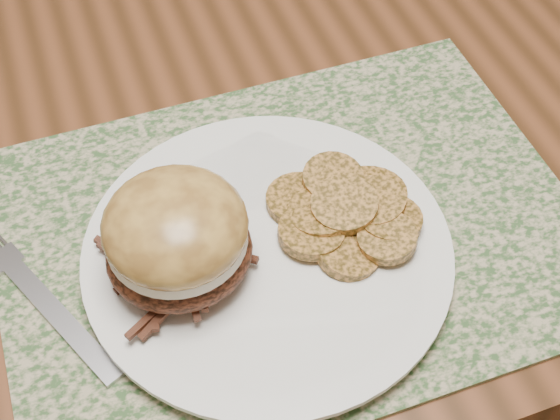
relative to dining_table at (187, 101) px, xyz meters
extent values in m
plane|color=brown|center=(0.00, 0.00, -0.67)|extent=(3.50, 3.50, 0.00)
cube|color=brown|center=(0.00, 0.00, 0.06)|extent=(1.50, 0.90, 0.04)
cylinder|color=brown|center=(0.69, 0.39, -0.32)|extent=(0.06, 0.06, 0.71)
cube|color=#35552B|center=(0.02, -0.25, 0.08)|extent=(0.45, 0.33, 0.00)
cylinder|color=white|center=(-0.01, -0.27, 0.09)|extent=(0.26, 0.26, 0.02)
ellipsoid|color=black|center=(-0.07, -0.27, 0.12)|extent=(0.10, 0.10, 0.04)
cylinder|color=beige|center=(-0.07, -0.27, 0.14)|extent=(0.10, 0.10, 0.01)
ellipsoid|color=#B3833B|center=(-0.07, -0.27, 0.15)|extent=(0.10, 0.10, 0.06)
cylinder|color=#B27534|center=(0.03, -0.24, 0.10)|extent=(0.07, 0.07, 0.01)
cylinder|color=#B27534|center=(0.06, -0.24, 0.11)|extent=(0.06, 0.06, 0.01)
cylinder|color=#B27534|center=(0.09, -0.26, 0.10)|extent=(0.08, 0.08, 0.02)
cylinder|color=#B27534|center=(0.03, -0.28, 0.11)|extent=(0.06, 0.06, 0.01)
cylinder|color=#B27534|center=(0.06, -0.27, 0.11)|extent=(0.06, 0.06, 0.02)
cylinder|color=#B27534|center=(0.09, -0.29, 0.11)|extent=(0.07, 0.07, 0.01)
cylinder|color=#B27534|center=(0.05, -0.30, 0.10)|extent=(0.05, 0.05, 0.02)
cylinder|color=#B27534|center=(0.08, -0.30, 0.11)|extent=(0.06, 0.06, 0.02)
cylinder|color=#B27534|center=(0.04, -0.26, 0.11)|extent=(0.06, 0.06, 0.01)
cylinder|color=#B27534|center=(0.08, -0.27, 0.11)|extent=(0.06, 0.06, 0.02)
cube|color=#B3B3BA|center=(-0.16, -0.28, 0.09)|extent=(0.07, 0.12, 0.00)
cube|color=#B3B3BA|center=(-0.19, -0.21, 0.09)|extent=(0.03, 0.03, 0.00)
camera|label=1|loc=(-0.11, -0.60, 0.57)|focal=50.00mm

